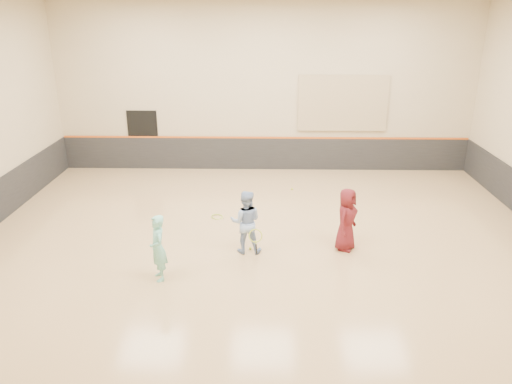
{
  "coord_description": "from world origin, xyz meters",
  "views": [
    {
      "loc": [
        0.07,
        -11.94,
        5.75
      ],
      "look_at": [
        -0.19,
        0.4,
        1.15
      ],
      "focal_mm": 35.0,
      "sensor_mm": 36.0,
      "label": 1
    }
  ],
  "objects_px": {
    "instructor": "(246,222)",
    "young_man": "(346,219)",
    "girl": "(158,248)",
    "spare_racket": "(217,215)"
  },
  "relations": [
    {
      "from": "instructor",
      "to": "girl",
      "type": "bearing_deg",
      "value": 37.41
    },
    {
      "from": "instructor",
      "to": "spare_racket",
      "type": "relative_size",
      "value": 2.14
    },
    {
      "from": "girl",
      "to": "instructor",
      "type": "height_order",
      "value": "instructor"
    },
    {
      "from": "young_man",
      "to": "spare_racket",
      "type": "relative_size",
      "value": 2.14
    },
    {
      "from": "girl",
      "to": "instructor",
      "type": "bearing_deg",
      "value": 103.28
    },
    {
      "from": "young_man",
      "to": "spare_racket",
      "type": "distance_m",
      "value": 3.99
    },
    {
      "from": "girl",
      "to": "instructor",
      "type": "xyz_separation_m",
      "value": [
        1.88,
        1.38,
        0.04
      ]
    },
    {
      "from": "girl",
      "to": "spare_racket",
      "type": "xyz_separation_m",
      "value": [
        0.95,
        3.5,
        -0.7
      ]
    },
    {
      "from": "instructor",
      "to": "spare_racket",
      "type": "distance_m",
      "value": 2.43
    },
    {
      "from": "instructor",
      "to": "young_man",
      "type": "xyz_separation_m",
      "value": [
        2.49,
        0.21,
        -0.0
      ]
    }
  ]
}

